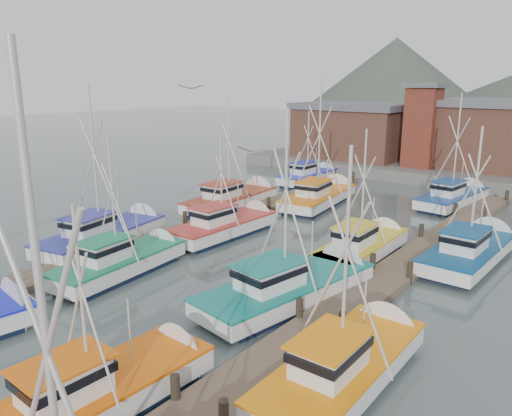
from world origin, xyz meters
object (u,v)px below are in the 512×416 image
Objects in this scene: lookout_tower at (422,125)px; boat_4 at (126,261)px; boat_12 at (321,196)px; boat_1 at (109,389)px; boat_8 at (229,225)px.

lookout_tower is 1.01× the size of boat_4.
boat_12 is at bearing -97.78° from lookout_tower.
boat_1 is 18.27m from boat_8.
boat_8 is 11.19m from boat_12.
boat_12 reaches higher than boat_1.
boat_8 is (-0.13, 8.45, -0.00)m from boat_4.
boat_12 is (-2.20, -16.09, -4.86)m from lookout_tower.
boat_12 reaches higher than boat_8.
boat_4 is 19.63m from boat_12.
boat_1 is 0.76× the size of boat_12.
boat_12 is (0.42, 11.18, 0.01)m from boat_8.
lookout_tower is 27.82m from boat_8.
lookout_tower is 0.77× the size of boat_12.
lookout_tower is 43.94m from boat_1.
boat_4 is 0.97× the size of boat_8.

